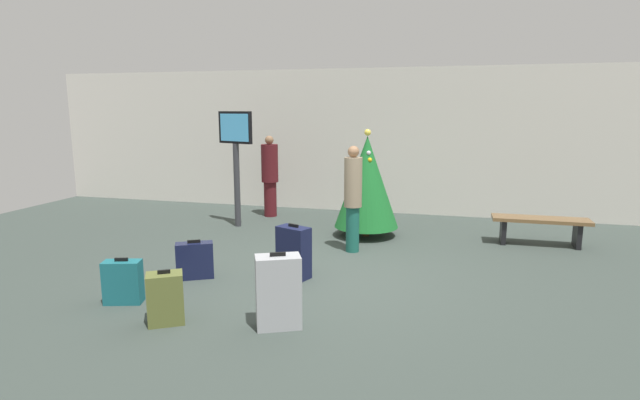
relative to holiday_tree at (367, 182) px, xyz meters
The scene contains 12 objects.
ground_plane 2.60m from the holiday_tree, 95.04° to the right, with size 16.00×16.00×0.00m, color #38423D.
back_wall 2.36m from the holiday_tree, 95.31° to the left, with size 16.00×0.20×3.19m, color beige.
holiday_tree is the anchor object (origin of this frame).
flight_info_kiosk 2.66m from the holiday_tree, behind, with size 0.78×0.34×2.26m.
waiting_bench 3.05m from the holiday_tree, ahead, with size 1.57×0.44×0.48m.
traveller_0 2.58m from the holiday_tree, 153.23° to the left, with size 0.46×0.46×1.75m.
traveller_1 1.07m from the holiday_tree, 92.56° to the right, with size 0.33×0.33×1.73m.
suitcase_0 3.55m from the holiday_tree, 123.24° to the right, with size 0.54×0.42×0.54m.
suitcase_1 4.61m from the holiday_tree, 108.99° to the right, with size 0.46×0.42×0.60m.
suitcase_2 4.13m from the holiday_tree, 93.66° to the right, with size 0.54×0.44×0.83m.
suitcase_3 2.67m from the holiday_tree, 103.19° to the right, with size 0.51×0.40×0.76m.
suitcase_4 4.60m from the holiday_tree, 120.31° to the right, with size 0.48×0.33×0.56m.
Camera 1 is at (1.65, -6.39, 2.31)m, focal length 27.75 mm.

